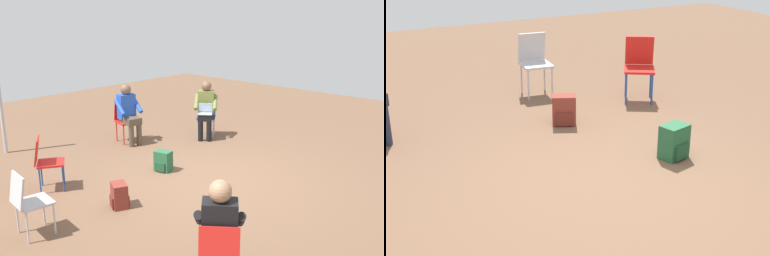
% 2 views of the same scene
% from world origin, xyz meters
% --- Properties ---
extents(ground_plane, '(16.79, 16.79, 0.00)m').
position_xyz_m(ground_plane, '(0.00, 0.00, 0.00)').
color(ground_plane, brown).
extents(chair_northwest, '(0.58, 0.56, 0.85)m').
position_xyz_m(chair_northwest, '(-1.98, 1.61, 0.50)').
color(chair_northwest, red).
rests_on(chair_northwest, ground).
extents(chair_west, '(0.48, 0.44, 0.85)m').
position_xyz_m(chair_west, '(-2.86, 0.46, 0.50)').
color(chair_west, '#B7B7BC').
rests_on(chair_west, ground).
extents(backpack_near_laptop_user, '(0.31, 0.34, 0.36)m').
position_xyz_m(backpack_near_laptop_user, '(-1.60, 0.28, 0.16)').
color(backpack_near_laptop_user, maroon).
rests_on(backpack_near_laptop_user, ground).
extents(backpack_by_empty_chair, '(0.29, 0.32, 0.36)m').
position_xyz_m(backpack_by_empty_chair, '(-0.20, 0.84, 0.16)').
color(backpack_by_empty_chair, '#235B38').
rests_on(backpack_by_empty_chair, ground).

